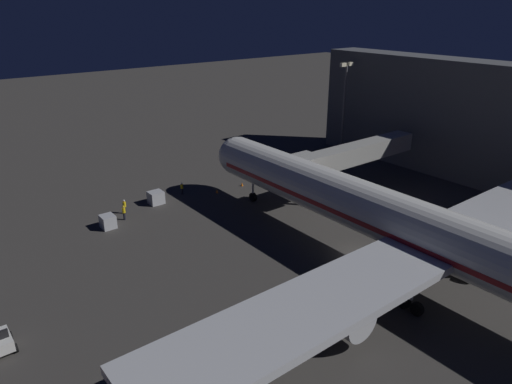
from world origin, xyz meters
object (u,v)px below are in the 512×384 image
jet_bridge (348,156)px  apron_floodlight_mast (344,102)px  ground_crew_near_nose_gear (124,206)px  baggage_container_near_belt (108,222)px  traffic_cone_nose_port (242,184)px  ground_crew_marshaller_fwd (124,212)px  baggage_container_mid_row (156,198)px  traffic_cone_nose_starboard (217,191)px  baggage_tug_lead (1,342)px  ground_crew_by_belt_loader (182,188)px  airliner_at_gate (445,242)px

jet_bridge → apron_floodlight_mast: 19.30m
apron_floodlight_mast → ground_crew_near_nose_gear: bearing=0.9°
apron_floodlight_mast → baggage_container_near_belt: bearing=4.3°
baggage_container_near_belt → traffic_cone_nose_port: bearing=-176.5°
apron_floodlight_mast → ground_crew_marshaller_fwd: (41.61, 2.40, -8.24)m
apron_floodlight_mast → baggage_container_mid_row: apron_floodlight_mast is taller
ground_crew_near_nose_gear → traffic_cone_nose_starboard: ground_crew_near_nose_gear is taller
baggage_tug_lead → traffic_cone_nose_port: (-35.35, -16.84, -0.51)m
jet_bridge → apron_floodlight_mast: size_ratio=1.41×
apron_floodlight_mast → traffic_cone_nose_port: (23.30, 2.00, -9.02)m
ground_crew_near_nose_gear → traffic_cone_nose_starboard: bearing=174.2°
baggage_container_near_belt → traffic_cone_nose_starboard: 16.38m
jet_bridge → baggage_container_near_belt: bearing=-18.1°
traffic_cone_nose_starboard → traffic_cone_nose_port: bearing=180.0°
ground_crew_marshaller_fwd → traffic_cone_nose_starboard: bearing=-178.4°
ground_crew_by_belt_loader → traffic_cone_nose_port: 8.92m
ground_crew_near_nose_gear → traffic_cone_nose_starboard: (-13.08, 1.34, -0.77)m
traffic_cone_nose_port → traffic_cone_nose_starboard: (4.40, 0.00, 0.00)m
traffic_cone_nose_port → apron_floodlight_mast: bearing=-175.1°
baggage_tug_lead → ground_crew_marshaller_fwd: baggage_tug_lead is taller
baggage_tug_lead → ground_crew_by_belt_loader: (-26.85, -19.44, 0.17)m
baggage_container_mid_row → ground_crew_marshaller_fwd: (5.43, 2.23, 0.20)m
baggage_tug_lead → ground_crew_by_belt_loader: baggage_tug_lead is taller
airliner_at_gate → jet_bridge: size_ratio=3.06×
baggage_tug_lead → ground_crew_near_nose_gear: bearing=-134.5°
jet_bridge → traffic_cone_nose_starboard: (14.15, -11.23, -5.27)m
ground_crew_marshaller_fwd → baggage_container_near_belt: bearing=20.1°
ground_crew_by_belt_loader → traffic_cone_nose_port: ground_crew_by_belt_loader is taller
baggage_tug_lead → baggage_container_mid_row: 29.22m
apron_floodlight_mast → baggage_container_mid_row: (36.17, 0.17, -8.45)m
airliner_at_gate → ground_crew_marshaller_fwd: (16.11, -32.75, -4.34)m
jet_bridge → baggage_tug_lead: (45.10, 5.62, -4.77)m
jet_bridge → ground_crew_marshaller_fwd: 30.41m
airliner_at_gate → apron_floodlight_mast: size_ratio=4.33×
jet_bridge → baggage_container_mid_row: 26.55m
apron_floodlight_mast → baggage_tug_lead: 62.19m
airliner_at_gate → ground_crew_marshaller_fwd: size_ratio=36.04×
baggage_tug_lead → traffic_cone_nose_port: 39.16m
baggage_container_near_belt → jet_bridge: bearing=161.9°
baggage_tug_lead → baggage_container_mid_row: baggage_tug_lead is taller
baggage_tug_lead → baggage_container_near_belt: size_ratio=1.47×
baggage_tug_lead → ground_crew_by_belt_loader: 33.15m
apron_floodlight_mast → jet_bridge: bearing=44.3°
ground_crew_marshaller_fwd → traffic_cone_nose_starboard: size_ratio=3.44×
airliner_at_gate → ground_crew_by_belt_loader: 36.56m
jet_bridge → ground_crew_near_nose_gear: size_ratio=11.82×
apron_floodlight_mast → ground_crew_near_nose_gear: 41.62m
ground_crew_by_belt_loader → traffic_cone_nose_port: bearing=163.0°
baggage_container_near_belt → baggage_container_mid_row: size_ratio=0.93×
airliner_at_gate → jet_bridge: (-11.95, -21.92, 0.16)m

